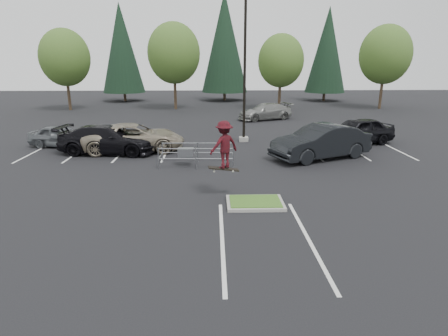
{
  "coord_description": "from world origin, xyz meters",
  "views": [
    {
      "loc": [
        -1.59,
        -13.55,
        5.35
      ],
      "look_at": [
        -1.17,
        1.5,
        1.06
      ],
      "focal_mm": 30.0,
      "sensor_mm": 36.0,
      "label": 1
    }
  ],
  "objects_px": {
    "light_pole": "(245,74)",
    "decid_c": "(281,62)",
    "skateboarder": "(224,145)",
    "car_l_black": "(107,140)",
    "car_r_charc": "(321,142)",
    "car_r_black": "(357,131)",
    "conif_a": "(122,48)",
    "conif_c": "(327,50)",
    "decid_b": "(174,55)",
    "decid_a": "(65,59)",
    "car_far_silver": "(266,112)",
    "conif_b": "(225,43)",
    "cart_corral": "(188,153)",
    "car_l_tan": "(134,138)",
    "car_l_grey": "(61,136)",
    "decid_d": "(385,56)"
  },
  "relations": [
    {
      "from": "conif_b",
      "to": "car_l_black",
      "type": "height_order",
      "value": "conif_b"
    },
    {
      "from": "conif_a",
      "to": "car_l_tan",
      "type": "relative_size",
      "value": 2.13
    },
    {
      "from": "conif_c",
      "to": "car_r_black",
      "type": "height_order",
      "value": "conif_c"
    },
    {
      "from": "cart_corral",
      "to": "car_l_black",
      "type": "xyz_separation_m",
      "value": [
        -5.06,
        2.86,
        0.15
      ]
    },
    {
      "from": "decid_b",
      "to": "car_far_silver",
      "type": "relative_size",
      "value": 1.81
    },
    {
      "from": "decid_a",
      "to": "conif_b",
      "type": "distance_m",
      "value": 20.95
    },
    {
      "from": "light_pole",
      "to": "cart_corral",
      "type": "height_order",
      "value": "light_pole"
    },
    {
      "from": "decid_d",
      "to": "car_l_tan",
      "type": "relative_size",
      "value": 1.55
    },
    {
      "from": "conif_b",
      "to": "car_r_charc",
      "type": "relative_size",
      "value": 2.48
    },
    {
      "from": "decid_a",
      "to": "decid_c",
      "type": "xyz_separation_m",
      "value": [
        24.0,
        -0.2,
        -0.33
      ]
    },
    {
      "from": "car_r_charc",
      "to": "decid_c",
      "type": "bearing_deg",
      "value": 151.95
    },
    {
      "from": "car_l_black",
      "to": "car_r_black",
      "type": "xyz_separation_m",
      "value": [
        16.0,
        2.19,
        0.04
      ]
    },
    {
      "from": "car_l_grey",
      "to": "car_far_silver",
      "type": "relative_size",
      "value": 0.77
    },
    {
      "from": "light_pole",
      "to": "car_l_grey",
      "type": "distance_m",
      "value": 12.69
    },
    {
      "from": "cart_corral",
      "to": "car_r_black",
      "type": "bearing_deg",
      "value": 26.22
    },
    {
      "from": "light_pole",
      "to": "car_r_black",
      "type": "height_order",
      "value": "light_pole"
    },
    {
      "from": "car_l_grey",
      "to": "conif_b",
      "type": "bearing_deg",
      "value": -10.05
    },
    {
      "from": "car_far_silver",
      "to": "car_r_black",
      "type": "bearing_deg",
      "value": -1.8
    },
    {
      "from": "decid_b",
      "to": "car_l_tan",
      "type": "distance_m",
      "value": 21.94
    },
    {
      "from": "cart_corral",
      "to": "car_far_silver",
      "type": "relative_size",
      "value": 0.74
    },
    {
      "from": "light_pole",
      "to": "car_far_silver",
      "type": "distance_m",
      "value": 11.08
    },
    {
      "from": "light_pole",
      "to": "car_l_tan",
      "type": "xyz_separation_m",
      "value": [
        -7.0,
        -2.78,
        -3.71
      ]
    },
    {
      "from": "conif_b",
      "to": "car_l_grey",
      "type": "height_order",
      "value": "conif_b"
    },
    {
      "from": "decid_c",
      "to": "light_pole",
      "type": "bearing_deg",
      "value": -107.11
    },
    {
      "from": "conif_c",
      "to": "car_far_silver",
      "type": "xyz_separation_m",
      "value": [
        -10.58,
        -17.5,
        -6.07
      ]
    },
    {
      "from": "light_pole",
      "to": "skateboarder",
      "type": "bearing_deg",
      "value": -98.79
    },
    {
      "from": "decid_a",
      "to": "conif_c",
      "type": "height_order",
      "value": "conif_c"
    },
    {
      "from": "decid_a",
      "to": "decid_c",
      "type": "height_order",
      "value": "decid_a"
    },
    {
      "from": "decid_d",
      "to": "cart_corral",
      "type": "bearing_deg",
      "value": -130.49
    },
    {
      "from": "conif_c",
      "to": "car_l_tan",
      "type": "relative_size",
      "value": 2.05
    },
    {
      "from": "decid_c",
      "to": "skateboarder",
      "type": "distance_m",
      "value": 29.88
    },
    {
      "from": "decid_b",
      "to": "car_l_tan",
      "type": "relative_size",
      "value": 1.58
    },
    {
      "from": "car_l_black",
      "to": "car_far_silver",
      "type": "xyz_separation_m",
      "value": [
        11.42,
        13.33,
        -0.07
      ]
    },
    {
      "from": "car_r_charc",
      "to": "car_r_black",
      "type": "relative_size",
      "value": 1.12
    },
    {
      "from": "decid_b",
      "to": "car_l_grey",
      "type": "distance_m",
      "value": 21.38
    },
    {
      "from": "conif_c",
      "to": "car_r_charc",
      "type": "bearing_deg",
      "value": -106.34
    },
    {
      "from": "decid_b",
      "to": "car_l_black",
      "type": "height_order",
      "value": "decid_b"
    },
    {
      "from": "skateboarder",
      "to": "decid_c",
      "type": "bearing_deg",
      "value": -135.1
    },
    {
      "from": "decid_c",
      "to": "car_r_charc",
      "type": "height_order",
      "value": "decid_c"
    },
    {
      "from": "decid_d",
      "to": "conif_a",
      "type": "bearing_deg",
      "value": 163.19
    },
    {
      "from": "light_pole",
      "to": "conif_a",
      "type": "distance_m",
      "value": 31.63
    },
    {
      "from": "light_pole",
      "to": "decid_c",
      "type": "relative_size",
      "value": 1.21
    },
    {
      "from": "decid_a",
      "to": "decid_c",
      "type": "bearing_deg",
      "value": -0.48
    },
    {
      "from": "skateboarder",
      "to": "car_l_black",
      "type": "bearing_deg",
      "value": -79.54
    },
    {
      "from": "skateboarder",
      "to": "car_far_silver",
      "type": "height_order",
      "value": "skateboarder"
    },
    {
      "from": "decid_c",
      "to": "conif_b",
      "type": "xyz_separation_m",
      "value": [
        -5.99,
        10.67,
        2.59
      ]
    },
    {
      "from": "car_l_black",
      "to": "decid_a",
      "type": "bearing_deg",
      "value": 31.69
    },
    {
      "from": "decid_a",
      "to": "car_l_tan",
      "type": "xyz_separation_m",
      "value": [
        11.51,
        -20.81,
        -4.73
      ]
    },
    {
      "from": "conif_a",
      "to": "conif_c",
      "type": "height_order",
      "value": "conif_a"
    },
    {
      "from": "car_l_tan",
      "to": "car_l_grey",
      "type": "xyz_separation_m",
      "value": [
        -5.0,
        1.36,
        -0.15
      ]
    }
  ]
}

